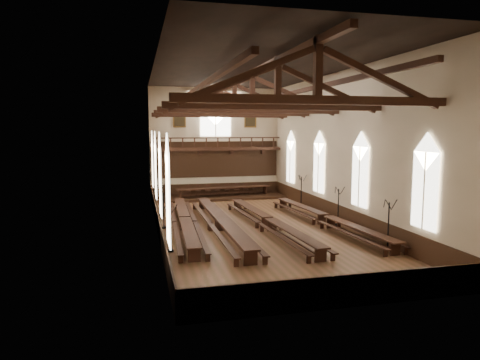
# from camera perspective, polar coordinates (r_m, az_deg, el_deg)

# --- Properties ---
(ground) EXTENTS (26.00, 26.00, 0.00)m
(ground) POSITION_cam_1_polar(r_m,az_deg,el_deg) (27.75, 1.58, -6.19)
(ground) COLOR brown
(ground) RESTS_ON ground
(room_walls) EXTENTS (26.00, 26.00, 26.00)m
(room_walls) POSITION_cam_1_polar(r_m,az_deg,el_deg) (27.03, 1.62, 7.27)
(room_walls) COLOR beige
(room_walls) RESTS_ON ground
(wainscot_band) EXTENTS (12.00, 26.00, 1.20)m
(wainscot_band) POSITION_cam_1_polar(r_m,az_deg,el_deg) (27.62, 1.58, -4.98)
(wainscot_band) COLOR black
(wainscot_band) RESTS_ON ground
(side_windows) EXTENTS (11.85, 19.80, 4.50)m
(side_windows) POSITION_cam_1_polar(r_m,az_deg,el_deg) (27.15, 1.60, 1.52)
(side_windows) COLOR white
(side_windows) RESTS_ON room_walls
(end_window) EXTENTS (2.80, 0.12, 3.80)m
(end_window) POSITION_cam_1_polar(r_m,az_deg,el_deg) (39.64, -3.28, 8.23)
(end_window) COLOR white
(end_window) RESTS_ON room_walls
(minstrels_gallery) EXTENTS (11.80, 1.24, 3.70)m
(minstrels_gallery) POSITION_cam_1_polar(r_m,az_deg,el_deg) (39.47, -3.18, 3.42)
(minstrels_gallery) COLOR black
(minstrels_gallery) RESTS_ON room_walls
(portraits) EXTENTS (7.75, 0.09, 1.45)m
(portraits) POSITION_cam_1_polar(r_m,az_deg,el_deg) (39.64, -3.28, 8.05)
(portraits) COLOR brown
(portraits) RESTS_ON room_walls
(roof_trusses) EXTENTS (11.70, 25.70, 2.80)m
(roof_trusses) POSITION_cam_1_polar(r_m,az_deg,el_deg) (27.10, 1.63, 10.98)
(roof_trusses) COLOR black
(roof_trusses) RESTS_ON room_walls
(refectory_row_a) EXTENTS (1.88, 14.66, 0.77)m
(refectory_row_a) POSITION_cam_1_polar(r_m,az_deg,el_deg) (27.23, -7.35, -5.28)
(refectory_row_a) COLOR black
(refectory_row_a) RESTS_ON ground
(refectory_row_b) EXTENTS (1.69, 15.09, 0.82)m
(refectory_row_b) POSITION_cam_1_polar(r_m,az_deg,el_deg) (26.67, -2.59, -5.41)
(refectory_row_b) COLOR black
(refectory_row_b) RESTS_ON ground
(refectory_row_c) EXTENTS (1.95, 14.56, 0.76)m
(refectory_row_c) POSITION_cam_1_polar(r_m,az_deg,el_deg) (26.87, 3.85, -5.43)
(refectory_row_c) COLOR black
(refectory_row_c) RESTS_ON ground
(refectory_row_d) EXTENTS (2.06, 14.41, 0.74)m
(refectory_row_d) POSITION_cam_1_polar(r_m,az_deg,el_deg) (28.24, 11.38, -4.97)
(refectory_row_d) COLOR black
(refectory_row_d) RESTS_ON ground
(dais) EXTENTS (11.40, 3.03, 0.20)m
(dais) POSITION_cam_1_polar(r_m,az_deg,el_deg) (38.74, -2.14, -2.31)
(dais) COLOR black
(dais) RESTS_ON ground
(high_table) EXTENTS (8.77, 2.04, 0.82)m
(high_table) POSITION_cam_1_polar(r_m,az_deg,el_deg) (38.62, -2.14, -1.15)
(high_table) COLOR black
(high_table) RESTS_ON dais
(high_chairs) EXTENTS (6.79, 0.50, 1.04)m
(high_chairs) POSITION_cam_1_polar(r_m,az_deg,el_deg) (39.46, -2.38, -1.16)
(high_chairs) COLOR black
(high_chairs) RESTS_ON dais
(candelabrum_left_near) EXTENTS (0.74, 0.72, 2.47)m
(candelabrum_left_near) POSITION_cam_1_polar(r_m,az_deg,el_deg) (22.31, -9.33, -7.54)
(candelabrum_left_near) COLOR black
(candelabrum_left_near) RESTS_ON ground
(candelabrum_left_mid) EXTENTS (0.64, 0.74, 2.40)m
(candelabrum_left_mid) POSITION_cam_1_polar(r_m,az_deg,el_deg) (27.48, -10.14, -4.87)
(candelabrum_left_mid) COLOR black
(candelabrum_left_mid) RESTS_ON ground
(candelabrum_left_far) EXTENTS (0.70, 0.70, 2.36)m
(candelabrum_left_far) POSITION_cam_1_polar(r_m,az_deg,el_deg) (31.47, -10.57, -3.41)
(candelabrum_left_far) COLOR black
(candelabrum_left_far) RESTS_ON ground
(candelabrum_right_near) EXTENTS (0.74, 0.80, 2.63)m
(candelabrum_right_near) POSITION_cam_1_polar(r_m,az_deg,el_deg) (23.74, 19.13, -6.84)
(candelabrum_right_near) COLOR black
(candelabrum_right_near) RESTS_ON ground
(candelabrum_right_mid) EXTENTS (0.70, 0.78, 2.54)m
(candelabrum_right_mid) POSITION_cam_1_polar(r_m,az_deg,el_deg) (28.61, 12.94, -4.39)
(candelabrum_right_mid) COLOR black
(candelabrum_right_mid) RESTS_ON ground
(candelabrum_right_far) EXTENTS (0.78, 0.78, 2.63)m
(candelabrum_right_far) POSITION_cam_1_polar(r_m,az_deg,el_deg) (34.44, 8.15, -2.35)
(candelabrum_right_far) COLOR black
(candelabrum_right_far) RESTS_ON ground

